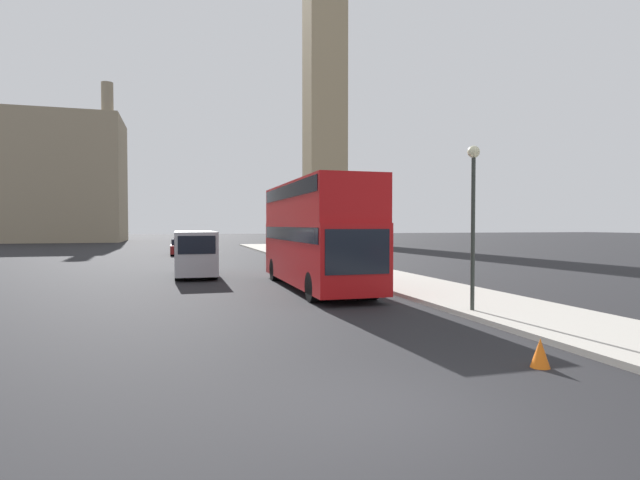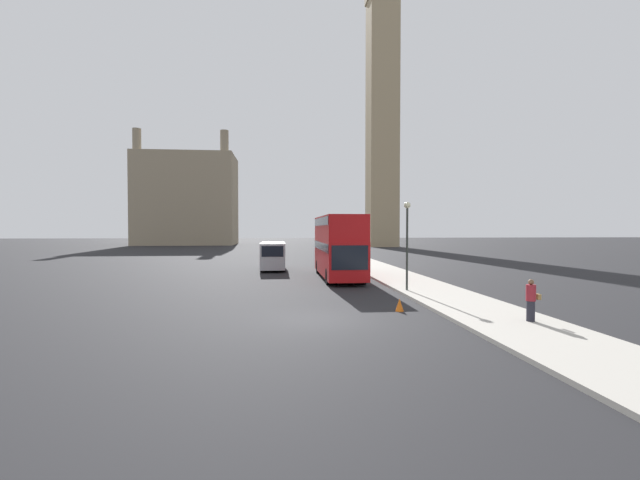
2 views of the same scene
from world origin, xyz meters
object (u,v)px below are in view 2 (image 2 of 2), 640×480
at_px(street_lamp, 407,231).
at_px(parked_sedan, 271,251).
at_px(white_van, 273,255).
at_px(red_double_decker_bus, 338,244).
at_px(pedestrian, 531,300).
at_px(clock_tower, 383,65).

bearing_deg(street_lamp, parked_sedan, 103.49).
height_order(white_van, street_lamp, street_lamp).
relative_size(red_double_decker_bus, parked_sedan, 2.12).
relative_size(red_double_decker_bus, pedestrian, 6.54).
bearing_deg(red_double_decker_bus, white_van, 125.30).
xyz_separation_m(white_van, pedestrian, (9.70, -22.07, -0.35)).
relative_size(clock_tower, red_double_decker_bus, 6.96).
bearing_deg(white_van, street_lamp, -61.38).
xyz_separation_m(clock_tower, white_van, (-20.97, -46.87, -34.68)).
xyz_separation_m(clock_tower, street_lamp, (-13.42, -60.72, -32.52)).
relative_size(clock_tower, parked_sedan, 14.78).
bearing_deg(street_lamp, clock_tower, 77.54).
distance_m(clock_tower, pedestrian, 78.14).
xyz_separation_m(red_double_decker_bus, street_lamp, (2.84, -7.18, 0.95)).
distance_m(white_van, pedestrian, 24.11).
xyz_separation_m(pedestrian, parked_sedan, (-10.24, 41.98, -0.27)).
xyz_separation_m(white_van, street_lamp, (7.56, -13.85, 2.15)).
bearing_deg(parked_sedan, white_van, -88.44).
bearing_deg(parked_sedan, red_double_decker_bus, -78.80).
height_order(red_double_decker_bus, pedestrian, red_double_decker_bus).
distance_m(clock_tower, red_double_decker_bus, 65.20).
relative_size(white_van, pedestrian, 3.88).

